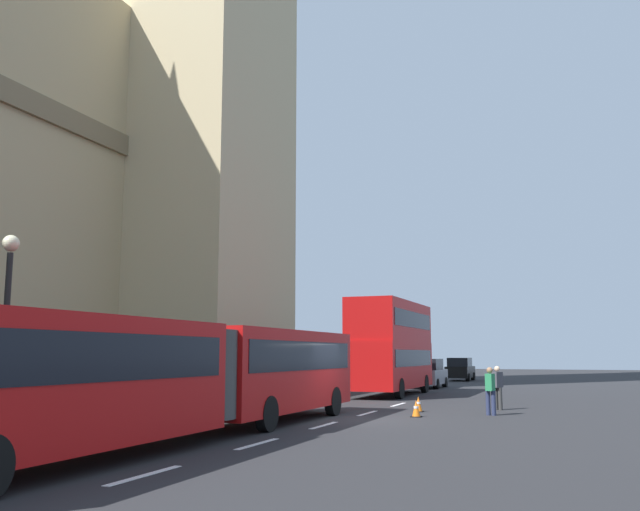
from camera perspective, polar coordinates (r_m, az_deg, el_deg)
name	(u,v)px	position (r m, az deg, el deg)	size (l,w,h in m)	color
ground_plane	(347,419)	(23.44, 2.29, -13.52)	(160.00, 160.00, 0.00)	#262628
lane_centre_marking	(294,434)	(19.21, -2.15, -14.67)	(25.20, 0.16, 0.01)	silver
articulated_bus	(191,370)	(18.08, -10.74, -9.40)	(18.68, 2.54, 2.90)	#B20F0F
double_decker_bus	(391,344)	(36.85, 6.00, -7.34)	(9.02, 2.54, 4.90)	#B20F0F
sedan_lead	(428,373)	(44.96, 9.02, -9.73)	(4.40, 1.86, 1.85)	gray
sedan_trailing	(460,369)	(57.56, 11.67, -9.31)	(4.40, 1.86, 1.85)	black
traffic_cone_west	(416,409)	(24.34, 8.05, -12.58)	(0.36, 0.36, 0.58)	black
traffic_cone_middle	(418,404)	(26.50, 8.24, -12.22)	(0.36, 0.36, 0.58)	black
street_lamp	(6,319)	(19.53, -24.80, -4.85)	(0.44, 0.44, 5.27)	black
pedestrian_near_cones	(490,389)	(25.46, 14.07, -10.80)	(0.44, 0.36, 1.69)	#262D4C
pedestrian_by_kerb	(498,386)	(27.99, 14.65, -10.53)	(0.47, 0.41, 1.69)	#333333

